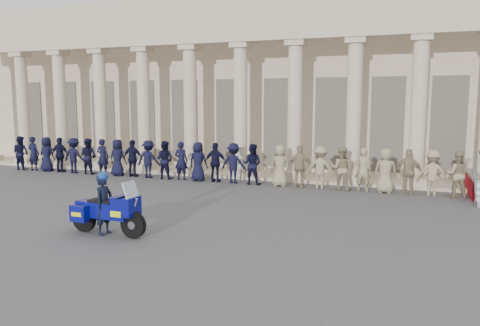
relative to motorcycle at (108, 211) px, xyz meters
name	(u,v)px	position (x,y,z in m)	size (l,w,h in m)	color
ground	(192,220)	(1.45, 2.21, -0.67)	(90.00, 90.00, 0.00)	#464648
building	(300,86)	(1.45, 16.96, 3.86)	(40.00, 12.50, 9.00)	#C5B293
officer_rank	(207,162)	(-0.93, 8.71, 0.23)	(22.00, 0.68, 1.79)	black
motorcycle	(108,211)	(0.00, 0.00, 0.00)	(2.40, 0.99, 1.54)	black
rider	(104,203)	(-0.13, 0.00, 0.21)	(0.43, 0.63, 1.75)	black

